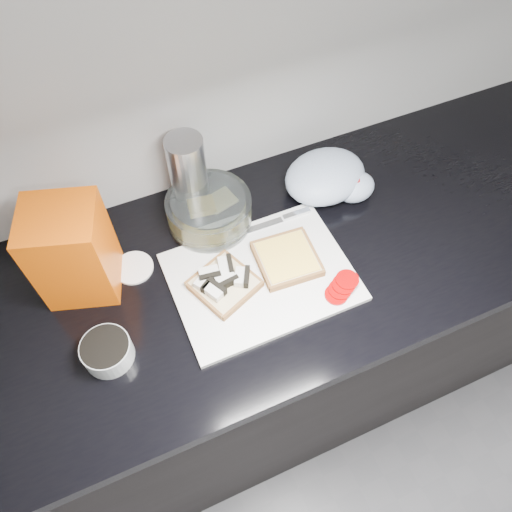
# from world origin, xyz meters

# --- Properties ---
(base_cabinet) EXTENTS (3.50, 0.60, 0.86)m
(base_cabinet) POSITION_xyz_m (0.00, 1.20, 0.43)
(base_cabinet) COLOR black
(base_cabinet) RESTS_ON ground
(countertop) EXTENTS (3.50, 0.64, 0.04)m
(countertop) POSITION_xyz_m (0.00, 1.20, 0.88)
(countertop) COLOR black
(countertop) RESTS_ON base_cabinet
(cutting_board) EXTENTS (0.40, 0.30, 0.01)m
(cutting_board) POSITION_xyz_m (-0.00, 1.16, 0.91)
(cutting_board) COLOR silver
(cutting_board) RESTS_ON countertop
(bread_left) EXTENTS (0.17, 0.17, 0.04)m
(bread_left) POSITION_xyz_m (-0.09, 1.17, 0.92)
(bread_left) COLOR #C8B08C
(bread_left) RESTS_ON cutting_board
(bread_right) EXTENTS (0.15, 0.15, 0.02)m
(bread_right) POSITION_xyz_m (0.07, 1.17, 0.92)
(bread_right) COLOR #C8B08C
(bread_right) RESTS_ON cutting_board
(tomato_slices) EXTENTS (0.10, 0.08, 0.02)m
(tomato_slices) POSITION_xyz_m (0.14, 1.05, 0.92)
(tomato_slices) COLOR #970304
(tomato_slices) RESTS_ON cutting_board
(knife) EXTENTS (0.22, 0.02, 0.01)m
(knife) POSITION_xyz_m (0.10, 1.28, 0.92)
(knife) COLOR silver
(knife) RESTS_ON cutting_board
(seed_tub) EXTENTS (0.10, 0.10, 0.05)m
(seed_tub) POSITION_xyz_m (-0.37, 1.11, 0.93)
(seed_tub) COLOR #AAAFAF
(seed_tub) RESTS_ON countertop
(tub_lid) EXTENTS (0.12, 0.12, 0.01)m
(tub_lid) POSITION_xyz_m (-0.26, 1.30, 0.90)
(tub_lid) COLOR white
(tub_lid) RESTS_ON countertop
(glass_bowl) EXTENTS (0.20, 0.20, 0.08)m
(glass_bowl) POSITION_xyz_m (-0.05, 1.35, 0.94)
(glass_bowl) COLOR silver
(glass_bowl) RESTS_ON countertop
(bread_bag) EXTENTS (0.18, 0.18, 0.24)m
(bread_bag) POSITION_xyz_m (-0.37, 1.31, 1.02)
(bread_bag) COLOR #DE4803
(bread_bag) RESTS_ON countertop
(steel_canister) EXTENTS (0.09, 0.09, 0.21)m
(steel_canister) POSITION_xyz_m (-0.07, 1.43, 1.01)
(steel_canister) COLOR #A3A3A7
(steel_canister) RESTS_ON countertop
(grocery_bag) EXTENTS (0.24, 0.20, 0.09)m
(grocery_bag) POSITION_xyz_m (0.26, 1.33, 0.94)
(grocery_bag) COLOR silver
(grocery_bag) RESTS_ON countertop
(whole_tomatoes) EXTENTS (0.07, 0.07, 0.07)m
(whole_tomatoes) POSITION_xyz_m (0.31, 1.29, 0.93)
(whole_tomatoes) COLOR #970304
(whole_tomatoes) RESTS_ON countertop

